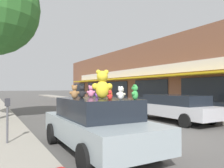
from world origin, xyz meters
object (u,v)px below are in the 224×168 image
(plush_art_car, at_px, (97,123))
(teddy_bear_black, at_px, (82,92))
(teddy_bear_green, at_px, (135,92))
(teddy_bear_brown, at_px, (74,92))
(teddy_bear_white, at_px, (120,93))
(parking_meter, at_px, (7,115))
(teddy_bear_orange, at_px, (110,91))
(teddy_bear_pink, at_px, (91,91))
(parked_car_far_center, at_px, (175,107))
(teddy_bear_red, at_px, (110,95))
(teddy_bear_cream, at_px, (122,94))
(teddy_bear_purple, at_px, (97,94))
(teddy_bear_giant, at_px, (102,85))

(plush_art_car, height_order, teddy_bear_black, teddy_bear_black)
(teddy_bear_green, bearing_deg, teddy_bear_brown, -87.98)
(teddy_bear_white, height_order, parking_meter, teddy_bear_white)
(teddy_bear_black, bearing_deg, teddy_bear_orange, -153.68)
(teddy_bear_pink, xyz_separation_m, parked_car_far_center, (5.51, 1.88, -0.87))
(plush_art_car, relative_size, teddy_bear_brown, 11.74)
(teddy_bear_brown, height_order, teddy_bear_white, teddy_bear_brown)
(teddy_bear_white, distance_m, parking_meter, 3.36)
(teddy_bear_green, relative_size, teddy_bear_brown, 1.00)
(parking_meter, bearing_deg, teddy_bear_red, -46.39)
(teddy_bear_cream, xyz_separation_m, teddy_bear_purple, (-0.08, 1.36, -0.04))
(teddy_bear_orange, height_order, teddy_bear_red, teddy_bear_orange)
(plush_art_car, distance_m, teddy_bear_cream, 1.10)
(teddy_bear_pink, height_order, teddy_bear_purple, teddy_bear_pink)
(teddy_bear_orange, distance_m, parked_car_far_center, 5.75)
(teddy_bear_giant, relative_size, teddy_bear_cream, 2.67)
(teddy_bear_white, bearing_deg, teddy_bear_red, -28.13)
(teddy_bear_orange, distance_m, teddy_bear_purple, 0.53)
(teddy_bear_giant, height_order, parked_car_far_center, teddy_bear_giant)
(teddy_bear_red, xyz_separation_m, teddy_bear_purple, (0.41, 1.60, -0.01))
(teddy_bear_white, distance_m, teddy_bear_purple, 1.67)
(teddy_bear_orange, height_order, teddy_bear_pink, teddy_bear_orange)
(teddy_bear_brown, bearing_deg, teddy_bear_pink, -126.64)
(plush_art_car, height_order, teddy_bear_white, teddy_bear_white)
(teddy_bear_cream, bearing_deg, teddy_bear_green, 145.36)
(teddy_bear_white, relative_size, teddy_bear_purple, 1.54)
(teddy_bear_green, distance_m, parked_car_far_center, 6.51)
(teddy_bear_white, relative_size, parked_car_far_center, 0.07)
(teddy_bear_cream, distance_m, parking_meter, 3.33)
(teddy_bear_green, xyz_separation_m, teddy_bear_brown, (-1.08, 1.33, -0.00))
(teddy_bear_green, height_order, teddy_bear_pink, teddy_bear_green)
(plush_art_car, xyz_separation_m, teddy_bear_white, (0.23, -0.88, 0.84))
(parked_car_far_center, bearing_deg, teddy_bear_black, -159.13)
(parked_car_far_center, bearing_deg, teddy_bear_red, -148.32)
(teddy_bear_red, height_order, parked_car_far_center, teddy_bear_red)
(teddy_bear_cream, xyz_separation_m, teddy_bear_black, (-0.72, 1.02, 0.03))
(teddy_bear_giant, bearing_deg, teddy_bear_purple, -86.83)
(teddy_bear_brown, xyz_separation_m, teddy_bear_red, (0.54, -1.05, -0.07))
(teddy_bear_black, height_order, teddy_bear_white, teddy_bear_black)
(teddy_bear_black, height_order, parked_car_far_center, teddy_bear_black)
(plush_art_car, height_order, teddy_bear_cream, teddy_bear_cream)
(teddy_bear_white, bearing_deg, parked_car_far_center, -162.01)
(teddy_bear_red, height_order, teddy_bear_purple, teddy_bear_red)
(teddy_bear_green, xyz_separation_m, teddy_bear_purple, (-0.14, 1.88, -0.08))
(teddy_bear_purple, bearing_deg, teddy_bear_giant, 111.53)
(teddy_bear_brown, relative_size, teddy_bear_pink, 1.01)
(plush_art_car, distance_m, parking_meter, 2.58)
(teddy_bear_black, xyz_separation_m, teddy_bear_white, (0.50, -1.32, -0.01))
(teddy_bear_brown, xyz_separation_m, teddy_bear_white, (0.80, -1.11, -0.02))
(teddy_bear_black, relative_size, teddy_bear_white, 1.08)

